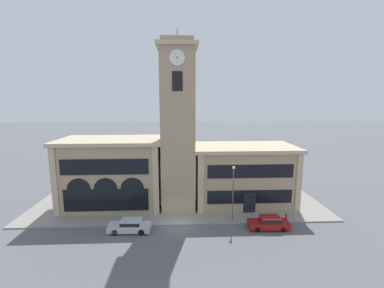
# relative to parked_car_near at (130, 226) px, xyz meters

# --- Properties ---
(ground_plane) EXTENTS (300.00, 300.00, 0.00)m
(ground_plane) POSITION_rel_parked_car_near_xyz_m (5.20, 1.13, -0.72)
(ground_plane) COLOR #56565B
(sidewalk_kerb) EXTENTS (38.77, 12.01, 0.15)m
(sidewalk_kerb) POSITION_rel_parked_car_near_xyz_m (5.20, 7.14, -0.65)
(sidewalk_kerb) COLOR gray
(sidewalk_kerb) RESTS_ON ground_plane
(clock_tower) EXTENTS (4.88, 4.88, 22.47)m
(clock_tower) POSITION_rel_parked_car_near_xyz_m (5.20, 6.10, 9.96)
(clock_tower) COLOR tan
(clock_tower) RESTS_ON ground_plane
(town_hall_left_wing) EXTENTS (13.47, 7.83, 9.12)m
(town_hall_left_wing) POSITION_rel_parked_car_near_xyz_m (-3.58, 7.54, 3.86)
(town_hall_left_wing) COLOR tan
(town_hall_left_wing) RESTS_ON ground_plane
(town_hall_right_wing) EXTENTS (13.69, 7.83, 8.06)m
(town_hall_right_wing) POSITION_rel_parked_car_near_xyz_m (14.09, 7.55, 3.34)
(town_hall_right_wing) COLOR tan
(town_hall_right_wing) RESTS_ON ground_plane
(parked_car_near) EXTENTS (4.58, 1.88, 1.37)m
(parked_car_near) POSITION_rel_parked_car_near_xyz_m (0.00, 0.00, 0.00)
(parked_car_near) COLOR #B2B7C1
(parked_car_near) RESTS_ON ground_plane
(parked_car_mid) EXTENTS (4.52, 1.88, 1.40)m
(parked_car_mid) POSITION_rel_parked_car_near_xyz_m (15.23, 0.00, 0.00)
(parked_car_mid) COLOR maroon
(parked_car_mid) RESTS_ON ground_plane
(street_lamp) EXTENTS (0.36, 0.36, 6.61)m
(street_lamp) POSITION_rel_parked_car_near_xyz_m (11.48, 1.68, 3.68)
(street_lamp) COLOR #4C4C51
(street_lamp) RESTS_ON sidewalk_kerb
(fire_hydrant) EXTENTS (0.22, 0.22, 0.87)m
(fire_hydrant) POSITION_rel_parked_car_near_xyz_m (17.82, 1.54, -0.15)
(fire_hydrant) COLOR red
(fire_hydrant) RESTS_ON sidewalk_kerb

